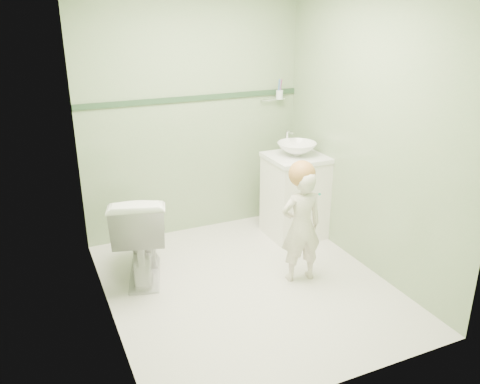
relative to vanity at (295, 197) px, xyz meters
name	(u,v)px	position (x,y,z in m)	size (l,w,h in m)	color
ground	(247,286)	(-0.84, -0.70, -0.40)	(2.50, 2.50, 0.00)	silver
room_shell	(248,146)	(-0.84, -0.70, 0.80)	(2.50, 2.54, 2.40)	#88AC7A
trim_stripe	(193,98)	(-0.84, 0.54, 0.95)	(2.20, 0.02, 0.05)	#2A482D
vanity	(295,197)	(0.00, 0.00, 0.00)	(0.52, 0.50, 0.80)	white
counter	(296,158)	(0.00, 0.00, 0.41)	(0.54, 0.52, 0.04)	white
basin	(297,149)	(0.00, 0.00, 0.49)	(0.37, 0.37, 0.13)	white
faucet	(287,136)	(0.00, 0.19, 0.57)	(0.03, 0.13, 0.18)	silver
cup_holder	(279,95)	(0.05, 0.48, 0.93)	(0.26, 0.07, 0.21)	silver
toilet	(141,234)	(-1.58, -0.18, -0.01)	(0.44, 0.77, 0.78)	white
toddler	(301,227)	(-0.39, -0.77, 0.08)	(0.35, 0.23, 0.97)	beige
hair_cap	(302,174)	(-0.39, -0.74, 0.53)	(0.21, 0.21, 0.21)	#B0763B
teal_toothbrush	(318,193)	(-0.33, -0.90, 0.41)	(0.11, 0.14, 0.08)	#127F64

